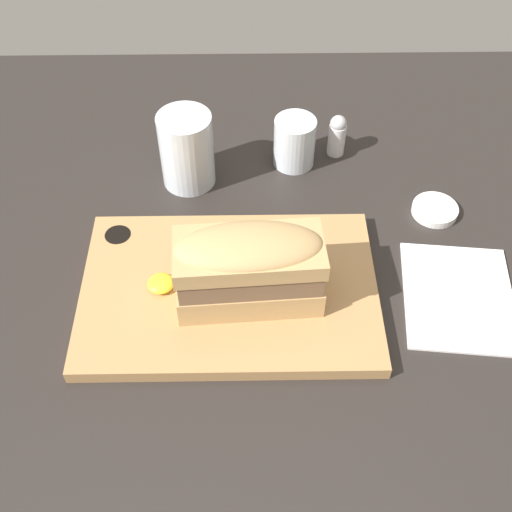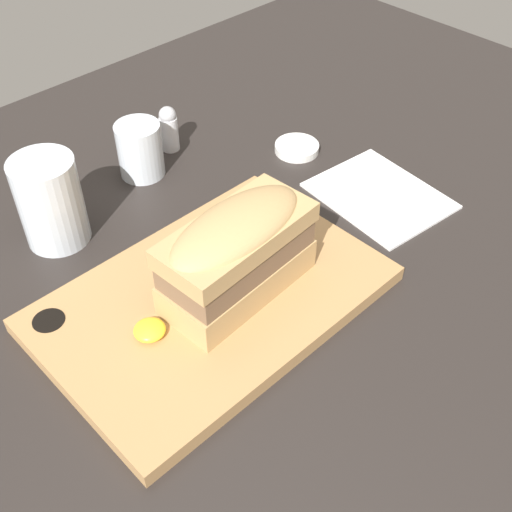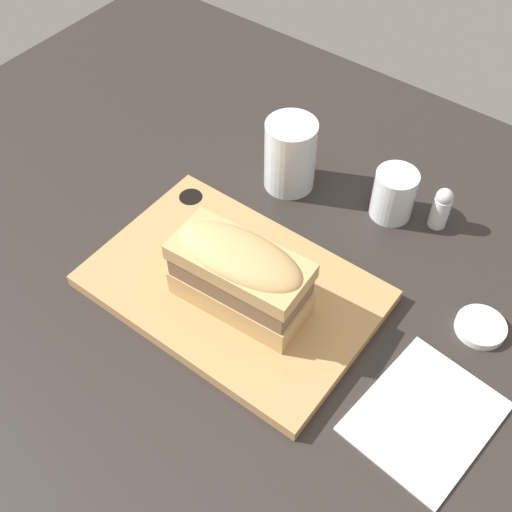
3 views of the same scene
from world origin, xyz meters
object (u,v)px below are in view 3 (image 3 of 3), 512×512
object	(u,v)px
water_glass	(290,159)
napkin	(425,417)
wine_glass	(393,196)
condiment_dish	(481,327)
salt_shaker	(441,207)
sandwich	(240,273)
serving_board	(233,287)

from	to	relation	value
water_glass	napkin	xyz separation A→B (cm)	(36.07, -23.21, -4.84)
wine_glass	condiment_dish	size ratio (longest dim) A/B	1.19
water_glass	wine_glass	size ratio (longest dim) A/B	1.48
water_glass	wine_glass	bearing A→B (deg)	13.57
wine_glass	salt_shaker	distance (cm)	7.10
water_glass	sandwich	bearing A→B (deg)	-69.44
napkin	salt_shaker	size ratio (longest dim) A/B	2.66
sandwich	salt_shaker	size ratio (longest dim) A/B	2.59
salt_shaker	condiment_dish	bearing A→B (deg)	-46.12
napkin	salt_shaker	xyz separation A→B (cm)	(-13.22, 29.23, 3.38)
sandwich	wine_glass	world-z (taller)	sandwich
serving_board	water_glass	distance (cm)	23.45
water_glass	napkin	distance (cm)	43.17
serving_board	salt_shaker	size ratio (longest dim) A/B	5.40
salt_shaker	napkin	bearing A→B (deg)	-65.66
sandwich	salt_shaker	bearing A→B (deg)	65.12
water_glass	salt_shaker	xyz separation A→B (cm)	(22.85, 6.02, -1.46)
serving_board	water_glass	xyz separation A→B (cm)	(-6.28, 22.23, 4.09)
serving_board	salt_shaker	distance (cm)	32.85
serving_board	wine_glass	bearing A→B (deg)	69.42
sandwich	water_glass	size ratio (longest dim) A/B	1.57
napkin	water_glass	bearing A→B (deg)	147.23
water_glass	condiment_dish	size ratio (longest dim) A/B	1.76
salt_shaker	water_glass	bearing A→B (deg)	-165.24
serving_board	wine_glass	size ratio (longest dim) A/B	4.83
sandwich	napkin	xyz separation A→B (cm)	(27.10, 0.69, -7.58)
water_glass	wine_glass	xyz separation A→B (cm)	(16.08, 3.88, -1.39)
napkin	condiment_dish	world-z (taller)	condiment_dish
wine_glass	napkin	bearing A→B (deg)	-53.58
wine_glass	condiment_dish	bearing A→B (deg)	-30.09
water_glass	condiment_dish	world-z (taller)	water_glass
water_glass	napkin	bearing A→B (deg)	-32.77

